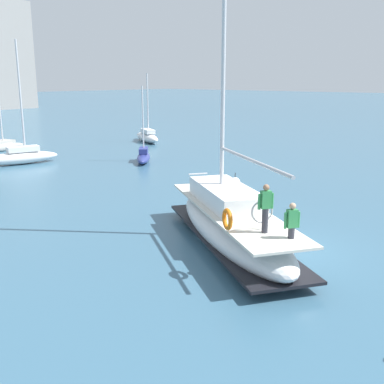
% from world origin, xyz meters
% --- Properties ---
extents(ground_plane, '(400.00, 400.00, 0.00)m').
position_xyz_m(ground_plane, '(0.00, 0.00, 0.00)').
color(ground_plane, '#38607A').
extents(main_sailboat, '(7.20, 9.38, 12.13)m').
position_xyz_m(main_sailboat, '(-0.78, 1.69, 0.90)').
color(main_sailboat, silver).
rests_on(main_sailboat, ground).
extents(moored_sloop_near, '(3.62, 5.66, 6.73)m').
position_xyz_m(moored_sloop_near, '(17.71, 25.90, 0.57)').
color(moored_sloop_near, silver).
rests_on(moored_sloop_near, ground).
extents(moored_sloop_far, '(3.63, 3.54, 5.71)m').
position_xyz_m(moored_sloop_far, '(9.54, 17.66, 0.46)').
color(moored_sloop_far, navy).
rests_on(moored_sloop_far, ground).
extents(moored_catamaran, '(5.83, 2.72, 8.95)m').
position_xyz_m(moored_catamaran, '(2.84, 23.92, 0.61)').
color(moored_catamaran, white).
rests_on(moored_catamaran, ground).
extents(moored_cutter_left, '(4.27, 2.86, 5.39)m').
position_xyz_m(moored_cutter_left, '(5.25, 31.72, 0.48)').
color(moored_cutter_left, '#B7B2A8').
rests_on(moored_cutter_left, ground).
extents(mooring_buoy, '(0.64, 0.64, 0.92)m').
position_xyz_m(mooring_buoy, '(7.58, 7.57, 0.19)').
color(mooring_buoy, silver).
rests_on(mooring_buoy, ground).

